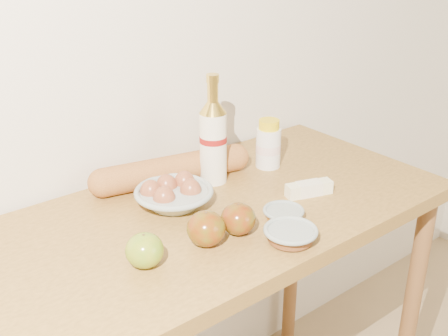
{
  "coord_description": "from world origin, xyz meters",
  "views": [
    {
      "loc": [
        -0.75,
        0.22,
        1.56
      ],
      "look_at": [
        0.0,
        1.15,
        1.02
      ],
      "focal_mm": 45.0,
      "sensor_mm": 36.0,
      "label": 1
    }
  ],
  "objects_px": {
    "bourbon_bottle": "(213,140)",
    "cream_bottle": "(268,145)",
    "egg_bowl": "(173,194)",
    "table": "(217,251)",
    "baguette": "(172,169)"
  },
  "relations": [
    {
      "from": "bourbon_bottle",
      "to": "baguette",
      "type": "relative_size",
      "value": 0.64
    },
    {
      "from": "baguette",
      "to": "cream_bottle",
      "type": "bearing_deg",
      "value": -3.97
    },
    {
      "from": "bourbon_bottle",
      "to": "cream_bottle",
      "type": "height_order",
      "value": "bourbon_bottle"
    },
    {
      "from": "baguette",
      "to": "egg_bowl",
      "type": "bearing_deg",
      "value": -110.45
    },
    {
      "from": "table",
      "to": "cream_bottle",
      "type": "relative_size",
      "value": 8.55
    },
    {
      "from": "cream_bottle",
      "to": "table",
      "type": "bearing_deg",
      "value": -158.49
    },
    {
      "from": "cream_bottle",
      "to": "egg_bowl",
      "type": "bearing_deg",
      "value": -175.89
    },
    {
      "from": "table",
      "to": "egg_bowl",
      "type": "relative_size",
      "value": 5.61
    },
    {
      "from": "cream_bottle",
      "to": "bourbon_bottle",
      "type": "bearing_deg",
      "value": 173.69
    },
    {
      "from": "table",
      "to": "baguette",
      "type": "bearing_deg",
      "value": 90.15
    },
    {
      "from": "bourbon_bottle",
      "to": "cream_bottle",
      "type": "relative_size",
      "value": 2.11
    },
    {
      "from": "bourbon_bottle",
      "to": "egg_bowl",
      "type": "distance_m",
      "value": 0.19
    },
    {
      "from": "bourbon_bottle",
      "to": "baguette",
      "type": "distance_m",
      "value": 0.14
    },
    {
      "from": "bourbon_bottle",
      "to": "egg_bowl",
      "type": "bearing_deg",
      "value": -162.84
    },
    {
      "from": "cream_bottle",
      "to": "egg_bowl",
      "type": "height_order",
      "value": "cream_bottle"
    }
  ]
}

